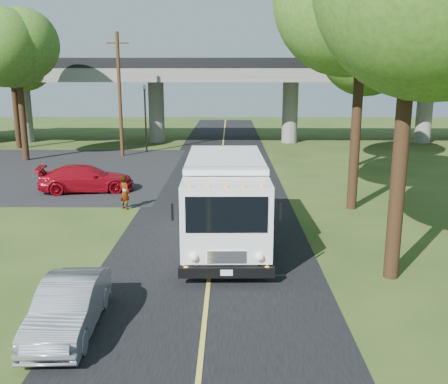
{
  "coord_description": "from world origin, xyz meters",
  "views": [
    {
      "loc": [
        0.62,
        -13.19,
        5.97
      ],
      "look_at": [
        0.4,
        5.39,
        1.6
      ],
      "focal_mm": 40.0,
      "sensor_mm": 36.0,
      "label": 1
    }
  ],
  "objects_px": {
    "utility_pole": "(120,94)",
    "tree_left_far": "(12,56)",
    "step_van": "(225,199)",
    "traffic_signal": "(145,111)",
    "red_sedan": "(86,178)",
    "silver_sedan": "(69,307)",
    "tree_right_far": "(366,37)",
    "pedestrian": "(125,193)",
    "tree_left_lot": "(18,46)"
  },
  "relations": [
    {
      "from": "utility_pole",
      "to": "silver_sedan",
      "type": "bearing_deg",
      "value": -80.73
    },
    {
      "from": "traffic_signal",
      "to": "tree_right_far",
      "type": "relative_size",
      "value": 0.47
    },
    {
      "from": "utility_pole",
      "to": "tree_left_far",
      "type": "relative_size",
      "value": 0.91
    },
    {
      "from": "tree_left_lot",
      "to": "pedestrian",
      "type": "bearing_deg",
      "value": -53.6
    },
    {
      "from": "silver_sedan",
      "to": "pedestrian",
      "type": "height_order",
      "value": "pedestrian"
    },
    {
      "from": "traffic_signal",
      "to": "tree_right_far",
      "type": "height_order",
      "value": "tree_right_far"
    },
    {
      "from": "pedestrian",
      "to": "tree_left_lot",
      "type": "bearing_deg",
      "value": -17.2
    },
    {
      "from": "step_van",
      "to": "utility_pole",
      "type": "bearing_deg",
      "value": 110.44
    },
    {
      "from": "tree_left_far",
      "to": "step_van",
      "type": "distance_m",
      "value": 30.06
    },
    {
      "from": "traffic_signal",
      "to": "step_van",
      "type": "distance_m",
      "value": 23.07
    },
    {
      "from": "utility_pole",
      "to": "tree_right_far",
      "type": "height_order",
      "value": "tree_right_far"
    },
    {
      "from": "traffic_signal",
      "to": "pedestrian",
      "type": "height_order",
      "value": "traffic_signal"
    },
    {
      "from": "utility_pole",
      "to": "tree_right_far",
      "type": "relative_size",
      "value": 0.82
    },
    {
      "from": "tree_left_far",
      "to": "silver_sedan",
      "type": "bearing_deg",
      "value": -65.76
    },
    {
      "from": "step_van",
      "to": "traffic_signal",
      "type": "bearing_deg",
      "value": 105.13
    },
    {
      "from": "tree_right_far",
      "to": "step_van",
      "type": "relative_size",
      "value": 1.47
    },
    {
      "from": "tree_left_lot",
      "to": "step_van",
      "type": "distance_m",
      "value": 23.73
    },
    {
      "from": "utility_pole",
      "to": "red_sedan",
      "type": "distance_m",
      "value": 12.39
    },
    {
      "from": "tree_right_far",
      "to": "silver_sedan",
      "type": "relative_size",
      "value": 2.93
    },
    {
      "from": "utility_pole",
      "to": "silver_sedan",
      "type": "xyz_separation_m",
      "value": [
        4.3,
        -26.35,
        -3.98
      ]
    },
    {
      "from": "tree_left_lot",
      "to": "red_sedan",
      "type": "distance_m",
      "value": 13.84
    },
    {
      "from": "pedestrian",
      "to": "utility_pole",
      "type": "bearing_deg",
      "value": -41.22
    },
    {
      "from": "traffic_signal",
      "to": "silver_sedan",
      "type": "distance_m",
      "value": 28.61
    },
    {
      "from": "tree_left_lot",
      "to": "tree_left_far",
      "type": "xyz_separation_m",
      "value": [
        -3.0,
        6.0,
        -0.45
      ]
    },
    {
      "from": "step_van",
      "to": "tree_left_lot",
      "type": "bearing_deg",
      "value": 127.31
    },
    {
      "from": "red_sedan",
      "to": "tree_left_far",
      "type": "bearing_deg",
      "value": 23.18
    },
    {
      "from": "utility_pole",
      "to": "traffic_signal",
      "type": "bearing_deg",
      "value": 53.13
    },
    {
      "from": "utility_pole",
      "to": "tree_left_far",
      "type": "distance_m",
      "value": 10.45
    },
    {
      "from": "tree_left_lot",
      "to": "red_sedan",
      "type": "bearing_deg",
      "value": -54.23
    },
    {
      "from": "step_van",
      "to": "pedestrian",
      "type": "relative_size",
      "value": 4.87
    },
    {
      "from": "silver_sedan",
      "to": "pedestrian",
      "type": "bearing_deg",
      "value": 92.55
    },
    {
      "from": "tree_left_far",
      "to": "step_van",
      "type": "height_order",
      "value": "tree_left_far"
    },
    {
      "from": "step_van",
      "to": "pedestrian",
      "type": "distance_m",
      "value": 6.76
    },
    {
      "from": "step_van",
      "to": "tree_left_far",
      "type": "bearing_deg",
      "value": 124.62
    },
    {
      "from": "utility_pole",
      "to": "step_van",
      "type": "xyz_separation_m",
      "value": [
        7.96,
        -20.1,
        -2.9
      ]
    },
    {
      "from": "traffic_signal",
      "to": "tree_right_far",
      "type": "bearing_deg",
      "value": -22.07
    },
    {
      "from": "pedestrian",
      "to": "red_sedan",
      "type": "bearing_deg",
      "value": -15.55
    },
    {
      "from": "tree_right_far",
      "to": "silver_sedan",
      "type": "bearing_deg",
      "value": -119.21
    },
    {
      "from": "traffic_signal",
      "to": "red_sedan",
      "type": "relative_size",
      "value": 1.07
    },
    {
      "from": "pedestrian",
      "to": "step_van",
      "type": "bearing_deg",
      "value": 169.91
    },
    {
      "from": "red_sedan",
      "to": "silver_sedan",
      "type": "distance_m",
      "value": 15.06
    },
    {
      "from": "tree_left_far",
      "to": "pedestrian",
      "type": "distance_m",
      "value": 23.84
    },
    {
      "from": "traffic_signal",
      "to": "utility_pole",
      "type": "xyz_separation_m",
      "value": [
        -1.5,
        -2.0,
        1.4
      ]
    },
    {
      "from": "tree_left_far",
      "to": "silver_sedan",
      "type": "relative_size",
      "value": 2.64
    },
    {
      "from": "tree_left_far",
      "to": "step_van",
      "type": "relative_size",
      "value": 1.32
    },
    {
      "from": "tree_right_far",
      "to": "pedestrian",
      "type": "height_order",
      "value": "tree_right_far"
    },
    {
      "from": "step_van",
      "to": "red_sedan",
      "type": "xyz_separation_m",
      "value": [
        -7.34,
        8.35,
        -0.99
      ]
    },
    {
      "from": "pedestrian",
      "to": "traffic_signal",
      "type": "bearing_deg",
      "value": -47.49
    },
    {
      "from": "red_sedan",
      "to": "tree_left_lot",
      "type": "bearing_deg",
      "value": 26.51
    },
    {
      "from": "tree_right_far",
      "to": "step_van",
      "type": "distance_m",
      "value": 19.34
    }
  ]
}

